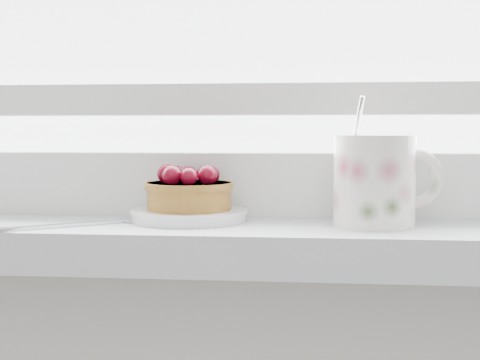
# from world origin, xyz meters

# --- Properties ---
(saucer) EXTENTS (0.12, 0.12, 0.01)m
(saucer) POSITION_xyz_m (-0.07, 1.90, 0.95)
(saucer) COLOR white
(saucer) RESTS_ON windowsill
(raspberry_tart) EXTENTS (0.09, 0.09, 0.05)m
(raspberry_tart) POSITION_xyz_m (-0.07, 1.90, 0.97)
(raspberry_tart) COLOR brown
(raspberry_tart) RESTS_ON saucer
(floral_mug) EXTENTS (0.12, 0.10, 0.13)m
(floral_mug) POSITION_xyz_m (0.13, 1.88, 0.99)
(floral_mug) COLOR white
(floral_mug) RESTS_ON windowsill
(fork) EXTENTS (0.16, 0.14, 0.00)m
(fork) POSITION_xyz_m (-0.16, 1.86, 0.94)
(fork) COLOR silver
(fork) RESTS_ON windowsill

